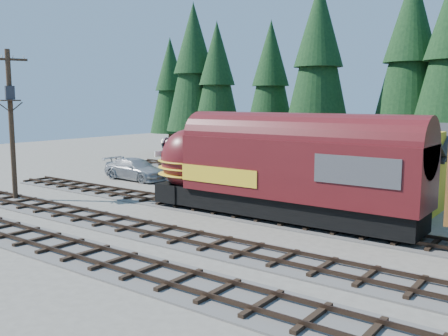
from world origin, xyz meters
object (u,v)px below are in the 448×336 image
Objects in this scene: locomotive at (270,173)px; caboose at (260,148)px; depot at (341,158)px; pickup_truck_b at (136,169)px; utility_pole at (11,115)px; pickup_truck_a at (223,182)px.

locomotive is 17.00m from caboose.
depot is 2.06× the size of pickup_truck_b.
utility_pole is at bearing -146.80° from depot.
depot is at bearing -34.27° from caboose.
pickup_truck_b is at bearing -128.40° from caboose.
caboose is 20.96m from utility_pole.
depot reaches higher than caboose.
locomotive is 2.82× the size of pickup_truck_a.
depot is 21.92m from utility_pole.
utility_pole reaches higher than locomotive.
pickup_truck_b is (-6.86, -8.65, -1.49)m from caboose.
pickup_truck_b reaches higher than pickup_truck_a.
pickup_truck_b is (-17.86, -1.15, -2.06)m from depot.
caboose is 1.53× the size of pickup_truck_a.
pickup_truck_a is at bearing -73.57° from caboose.
pickup_truck_a is (-8.33, -1.59, -2.13)m from depot.
locomotive reaches higher than pickup_truck_a.
depot is 1.40× the size of caboose.
depot is 13.33m from caboose.
depot is 0.76× the size of locomotive.
locomotive is at bearing 41.95° from utility_pole.
depot is 1.28× the size of utility_pole.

